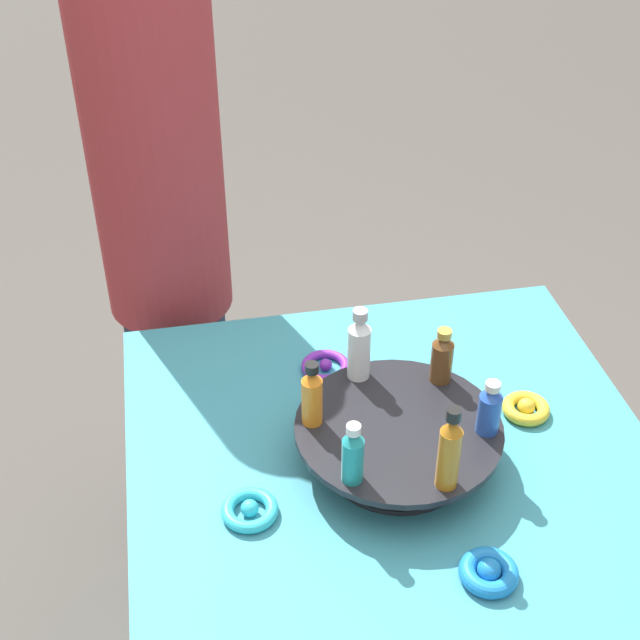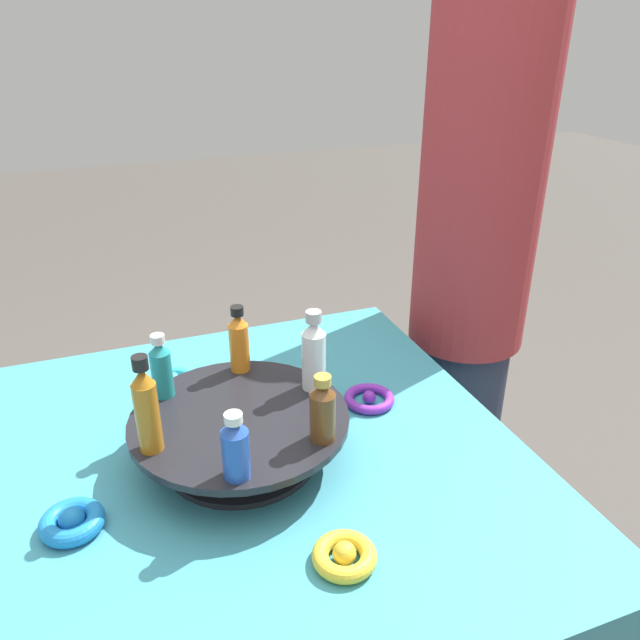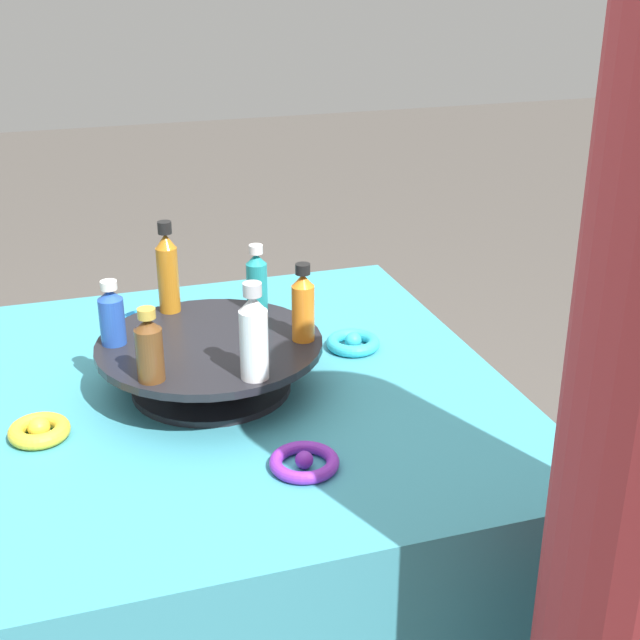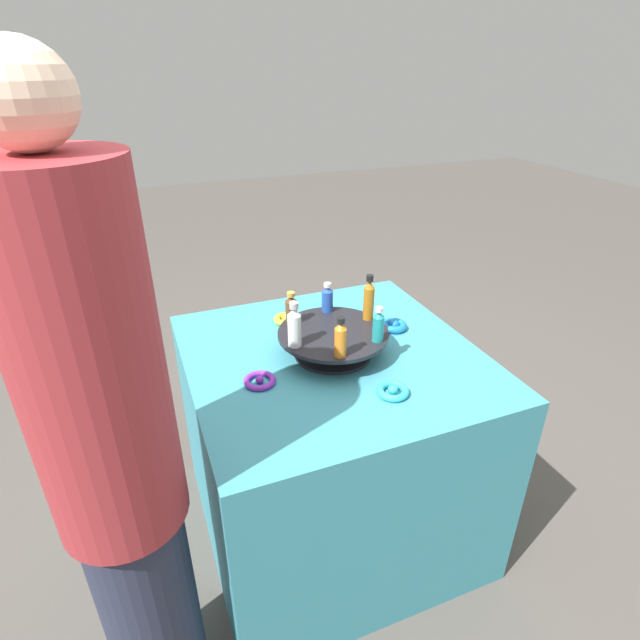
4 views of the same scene
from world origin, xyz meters
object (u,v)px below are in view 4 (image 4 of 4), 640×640
at_px(bottle_brown, 291,309).
at_px(bottle_blue, 327,298).
at_px(bottle_orange, 340,339).
at_px(ribbon_bow_gold, 286,319).
at_px(ribbon_bow_blue, 394,326).
at_px(display_stand, 333,340).
at_px(person_figure, 115,466).
at_px(ribbon_bow_teal, 393,391).
at_px(bottle_amber, 369,299).
at_px(bottle_clear, 294,326).
at_px(ribbon_bow_purple, 260,381).
at_px(bottle_teal, 378,326).

relative_size(bottle_brown, bottle_blue, 1.06).
bearing_deg(bottle_orange, ribbon_bow_gold, -174.98).
height_order(bottle_brown, ribbon_bow_blue, bottle_brown).
height_order(bottle_orange, bottle_blue, bottle_orange).
height_order(bottle_orange, ribbon_bow_blue, bottle_orange).
distance_m(display_stand, person_figure, 0.73).
bearing_deg(bottle_brown, display_stand, 45.06).
bearing_deg(ribbon_bow_blue, bottle_brown, -94.64).
bearing_deg(ribbon_bow_blue, ribbon_bow_teal, -29.52).
bearing_deg(bottle_amber, person_figure, -63.77).
height_order(bottle_clear, ribbon_bow_purple, bottle_clear).
relative_size(bottle_amber, ribbon_bow_blue, 1.71).
relative_size(bottle_teal, bottle_amber, 0.73).
xyz_separation_m(bottle_clear, bottle_orange, (0.10, 0.10, -0.01)).
height_order(bottle_blue, ribbon_bow_purple, bottle_blue).
relative_size(bottle_orange, person_figure, 0.08).
relative_size(ribbon_bow_purple, ribbon_bow_blue, 1.05).
height_order(ribbon_bow_blue, person_figure, person_figure).
height_order(display_stand, ribbon_bow_blue, display_stand).
distance_m(display_stand, ribbon_bow_purple, 0.27).
height_order(bottle_clear, bottle_teal, bottle_clear).
relative_size(bottle_brown, bottle_teal, 0.96).
bearing_deg(bottle_orange, bottle_brown, -164.94).
height_order(bottle_teal, bottle_blue, bottle_teal).
xyz_separation_m(bottle_blue, ribbon_bow_blue, (0.07, 0.22, -0.11)).
bearing_deg(bottle_blue, ribbon_bow_teal, 5.02).
xyz_separation_m(display_stand, ribbon_bow_teal, (0.26, 0.07, -0.04)).
height_order(ribbon_bow_teal, person_figure, person_figure).
xyz_separation_m(bottle_clear, ribbon_bow_gold, (-0.29, 0.07, -0.13)).
bearing_deg(bottle_clear, bottle_teal, 75.06).
bearing_deg(bottle_clear, bottle_amber, 105.06).
bearing_deg(ribbon_bow_blue, bottle_orange, -54.65).
distance_m(display_stand, ribbon_bow_teal, 0.27).
bearing_deg(person_figure, bottle_amber, -2.16).
relative_size(bottle_blue, person_figure, 0.06).
xyz_separation_m(ribbon_bow_blue, ribbon_bow_gold, (-0.19, -0.33, -0.00)).
height_order(bottle_amber, ribbon_bow_teal, bottle_amber).
bearing_deg(bottle_blue, bottle_brown, -74.94).
relative_size(bottle_blue, ribbon_bow_purple, 1.08).
xyz_separation_m(bottle_teal, ribbon_bow_blue, (-0.17, 0.16, -0.12)).
bearing_deg(bottle_clear, person_figure, -58.45).
bearing_deg(bottle_brown, bottle_teal, 45.06).
height_order(bottle_amber, ribbon_bow_gold, bottle_amber).
height_order(bottle_teal, ribbon_bow_teal, bottle_teal).
xyz_separation_m(bottle_orange, ribbon_bow_gold, (-0.39, -0.03, -0.12)).
bearing_deg(bottle_brown, bottle_blue, 105.06).
bearing_deg(bottle_orange, display_stand, 165.06).
xyz_separation_m(bottle_teal, person_figure, (0.25, -0.74, -0.06)).
bearing_deg(bottle_teal, ribbon_bow_gold, -154.34).
relative_size(display_stand, bottle_clear, 2.45).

